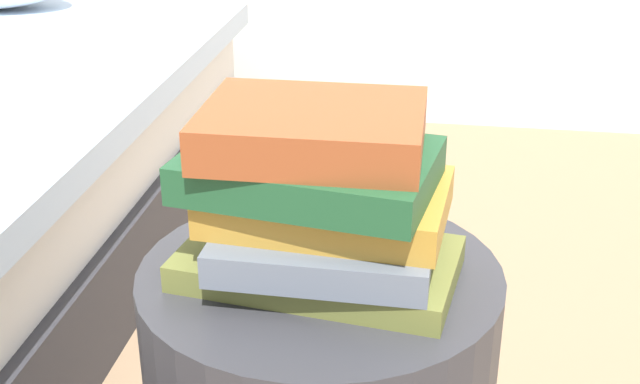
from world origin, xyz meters
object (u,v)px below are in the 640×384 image
at_px(book_olive, 321,264).
at_px(book_rust, 313,129).
at_px(book_ochre, 327,203).
at_px(book_forest, 310,170).
at_px(book_slate, 328,235).

xyz_separation_m(book_olive, book_rust, (-0.01, 0.00, 0.15)).
xyz_separation_m(book_ochre, book_rust, (-0.01, -0.00, 0.08)).
relative_size(book_ochre, book_forest, 0.99).
relative_size(book_olive, book_ochre, 1.18).
distance_m(book_ochre, book_rust, 0.09).
bearing_deg(book_forest, book_ochre, 31.38).
xyz_separation_m(book_ochre, book_forest, (-0.02, -0.01, 0.04)).
relative_size(book_olive, book_forest, 1.17).
height_order(book_olive, book_rust, book_rust).
distance_m(book_olive, book_forest, 0.11).
xyz_separation_m(book_forest, book_rust, (0.00, 0.00, 0.04)).
relative_size(book_forest, book_rust, 1.13).
relative_size(book_slate, book_ochre, 0.90).
bearing_deg(book_rust, book_ochre, 10.90).
bearing_deg(book_slate, book_ochre, 112.43).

